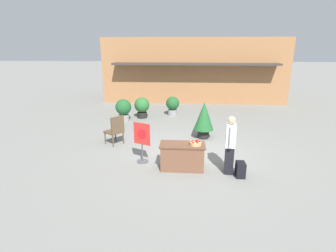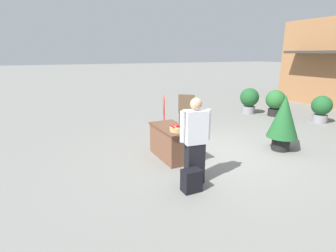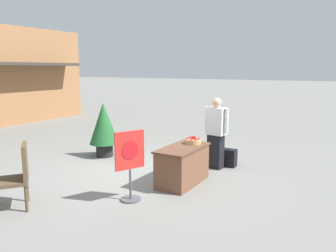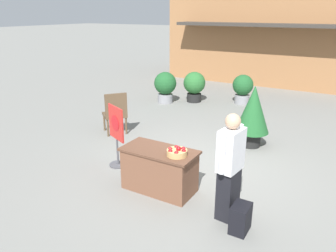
{
  "view_description": "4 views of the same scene",
  "coord_description": "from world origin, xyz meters",
  "px_view_note": "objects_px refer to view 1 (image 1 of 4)",
  "views": [
    {
      "loc": [
        -0.13,
        -8.24,
        3.43
      ],
      "look_at": [
        -0.68,
        -0.29,
        1.04
      ],
      "focal_mm": 28.0,
      "sensor_mm": 36.0,
      "label": 1
    },
    {
      "loc": [
        5.1,
        -3.82,
        2.43
      ],
      "look_at": [
        -0.21,
        -1.26,
        0.79
      ],
      "focal_mm": 28.0,
      "sensor_mm": 36.0,
      "label": 2
    },
    {
      "loc": [
        -5.86,
        -4.18,
        2.32
      ],
      "look_at": [
        0.16,
        -0.61,
        1.09
      ],
      "focal_mm": 35.0,
      "sensor_mm": 36.0,
      "label": 3
    },
    {
      "loc": [
        2.53,
        -5.5,
        3.0
      ],
      "look_at": [
        -0.27,
        -0.76,
        1.06
      ],
      "focal_mm": 35.0,
      "sensor_mm": 36.0,
      "label": 4
    }
  ],
  "objects_px": {
    "potted_plant_far_left": "(142,106)",
    "potted_plant_near_right": "(173,105)",
    "display_table": "(182,156)",
    "person_visitor": "(230,145)",
    "poster_board": "(142,141)",
    "potted_plant_near_left": "(204,118)",
    "potted_plant_far_right": "(123,109)",
    "apple_basket": "(196,143)",
    "patio_chair": "(116,129)",
    "backpack": "(240,170)"
  },
  "relations": [
    {
      "from": "potted_plant_far_left",
      "to": "potted_plant_near_right",
      "type": "relative_size",
      "value": 1.06
    },
    {
      "from": "potted_plant_near_right",
      "to": "display_table",
      "type": "bearing_deg",
      "value": -84.43
    },
    {
      "from": "person_visitor",
      "to": "potted_plant_far_left",
      "type": "relative_size",
      "value": 1.6
    },
    {
      "from": "display_table",
      "to": "person_visitor",
      "type": "bearing_deg",
      "value": -7.27
    },
    {
      "from": "poster_board",
      "to": "person_visitor",
      "type": "bearing_deg",
      "value": 102.2
    },
    {
      "from": "person_visitor",
      "to": "potted_plant_near_left",
      "type": "xyz_separation_m",
      "value": [
        -0.54,
        2.95,
        -0.02
      ]
    },
    {
      "from": "potted_plant_far_right",
      "to": "poster_board",
      "type": "bearing_deg",
      "value": -70.23
    },
    {
      "from": "potted_plant_far_right",
      "to": "potted_plant_far_left",
      "type": "xyz_separation_m",
      "value": [
        0.8,
        0.62,
        -0.01
      ]
    },
    {
      "from": "apple_basket",
      "to": "poster_board",
      "type": "relative_size",
      "value": 0.27
    },
    {
      "from": "potted_plant_far_right",
      "to": "display_table",
      "type": "bearing_deg",
      "value": -60.0
    },
    {
      "from": "apple_basket",
      "to": "potted_plant_near_right",
      "type": "distance_m",
      "value": 6.46
    },
    {
      "from": "person_visitor",
      "to": "patio_chair",
      "type": "height_order",
      "value": "person_visitor"
    },
    {
      "from": "person_visitor",
      "to": "backpack",
      "type": "xyz_separation_m",
      "value": [
        0.29,
        -0.23,
        -0.64
      ]
    },
    {
      "from": "backpack",
      "to": "patio_chair",
      "type": "height_order",
      "value": "patio_chair"
    },
    {
      "from": "person_visitor",
      "to": "potted_plant_far_left",
      "type": "distance_m",
      "value": 6.8
    },
    {
      "from": "potted_plant_far_right",
      "to": "potted_plant_near_right",
      "type": "height_order",
      "value": "potted_plant_far_right"
    },
    {
      "from": "potted_plant_far_right",
      "to": "potted_plant_far_left",
      "type": "bearing_deg",
      "value": 37.72
    },
    {
      "from": "apple_basket",
      "to": "poster_board",
      "type": "xyz_separation_m",
      "value": [
        -1.61,
        0.43,
        -0.15
      ]
    },
    {
      "from": "apple_basket",
      "to": "poster_board",
      "type": "height_order",
      "value": "poster_board"
    },
    {
      "from": "apple_basket",
      "to": "potted_plant_far_right",
      "type": "height_order",
      "value": "potted_plant_far_right"
    },
    {
      "from": "display_table",
      "to": "apple_basket",
      "type": "bearing_deg",
      "value": -7.47
    },
    {
      "from": "patio_chair",
      "to": "poster_board",
      "type": "bearing_deg",
      "value": 168.29
    },
    {
      "from": "poster_board",
      "to": "potted_plant_far_left",
      "type": "bearing_deg",
      "value": -146.19
    },
    {
      "from": "potted_plant_far_right",
      "to": "potted_plant_near_left",
      "type": "distance_m",
      "value": 4.37
    },
    {
      "from": "backpack",
      "to": "potted_plant_far_right",
      "type": "height_order",
      "value": "potted_plant_far_right"
    },
    {
      "from": "patio_chair",
      "to": "potted_plant_far_left",
      "type": "bearing_deg",
      "value": -56.52
    },
    {
      "from": "apple_basket",
      "to": "potted_plant_far_left",
      "type": "height_order",
      "value": "potted_plant_far_left"
    },
    {
      "from": "potted_plant_near_left",
      "to": "potted_plant_far_left",
      "type": "distance_m",
      "value": 4.12
    },
    {
      "from": "person_visitor",
      "to": "potted_plant_far_right",
      "type": "height_order",
      "value": "person_visitor"
    },
    {
      "from": "poster_board",
      "to": "potted_plant_near_right",
      "type": "bearing_deg",
      "value": -161.66
    },
    {
      "from": "poster_board",
      "to": "apple_basket",
      "type": "bearing_deg",
      "value": 99.37
    },
    {
      "from": "potted_plant_far_left",
      "to": "display_table",
      "type": "bearing_deg",
      "value": -69.5
    },
    {
      "from": "apple_basket",
      "to": "person_visitor",
      "type": "xyz_separation_m",
      "value": [
        0.95,
        -0.12,
        0.02
      ]
    },
    {
      "from": "potted_plant_far_left",
      "to": "person_visitor",
      "type": "bearing_deg",
      "value": -59.51
    },
    {
      "from": "potted_plant_far_right",
      "to": "apple_basket",
      "type": "bearing_deg",
      "value": -57.2
    },
    {
      "from": "potted_plant_far_right",
      "to": "potted_plant_near_right",
      "type": "bearing_deg",
      "value": 28.6
    },
    {
      "from": "patio_chair",
      "to": "potted_plant_far_right",
      "type": "height_order",
      "value": "patio_chair"
    },
    {
      "from": "apple_basket",
      "to": "potted_plant_far_left",
      "type": "bearing_deg",
      "value": 113.54
    },
    {
      "from": "apple_basket",
      "to": "potted_plant_near_left",
      "type": "xyz_separation_m",
      "value": [
        0.41,
        2.83,
        -0.0
      ]
    },
    {
      "from": "person_visitor",
      "to": "patio_chair",
      "type": "relative_size",
      "value": 1.52
    },
    {
      "from": "backpack",
      "to": "potted_plant_near_left",
      "type": "height_order",
      "value": "potted_plant_near_left"
    },
    {
      "from": "potted_plant_near_right",
      "to": "poster_board",
      "type": "bearing_deg",
      "value": -96.0
    },
    {
      "from": "display_table",
      "to": "potted_plant_far_right",
      "type": "bearing_deg",
      "value": 120.0
    },
    {
      "from": "person_visitor",
      "to": "potted_plant_near_left",
      "type": "distance_m",
      "value": 3.0
    },
    {
      "from": "person_visitor",
      "to": "potted_plant_near_right",
      "type": "height_order",
      "value": "person_visitor"
    },
    {
      "from": "potted_plant_near_left",
      "to": "apple_basket",
      "type": "bearing_deg",
      "value": -98.24
    },
    {
      "from": "backpack",
      "to": "patio_chair",
      "type": "distance_m",
      "value": 4.64
    },
    {
      "from": "backpack",
      "to": "potted_plant_far_left",
      "type": "distance_m",
      "value": 7.16
    },
    {
      "from": "backpack",
      "to": "potted_plant_near_left",
      "type": "relative_size",
      "value": 0.29
    },
    {
      "from": "backpack",
      "to": "potted_plant_near_right",
      "type": "relative_size",
      "value": 0.43
    }
  ]
}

